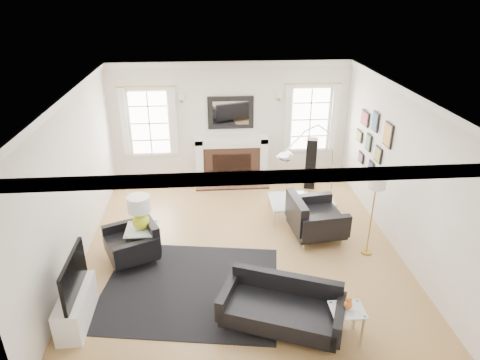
{
  "coord_description": "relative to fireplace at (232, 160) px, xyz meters",
  "views": [
    {
      "loc": [
        -0.54,
        -6.51,
        4.38
      ],
      "look_at": [
        0.0,
        0.3,
        1.19
      ],
      "focal_mm": 32.0,
      "sensor_mm": 36.0,
      "label": 1
    }
  ],
  "objects": [
    {
      "name": "window_right",
      "position": [
        1.85,
        0.16,
        0.92
      ],
      "size": [
        1.24,
        0.15,
        1.62
      ],
      "color": "white",
      "rests_on": "back_wall"
    },
    {
      "name": "front_wall",
      "position": [
        0.0,
        -5.79,
        0.86
      ],
      "size": [
        5.5,
        0.04,
        2.8
      ],
      "primitive_type": "cube",
      "color": "white",
      "rests_on": "floor"
    },
    {
      "name": "arc_floor_lamp",
      "position": [
        1.37,
        -2.05,
        0.58
      ],
      "size": [
        1.47,
        1.36,
        2.08
      ],
      "color": "silver",
      "rests_on": "floor"
    },
    {
      "name": "side_table_left",
      "position": [
        -1.7,
        -3.01,
        -0.07
      ],
      "size": [
        0.53,
        0.53,
        0.59
      ],
      "color": "silver",
      "rests_on": "floor"
    },
    {
      "name": "nesting_table",
      "position": [
        1.21,
        -5.08,
        -0.17
      ],
      "size": [
        0.44,
        0.37,
        0.49
      ],
      "color": "silver",
      "rests_on": "floor"
    },
    {
      "name": "gourd_lamp",
      "position": [
        -1.7,
        -3.01,
        0.39
      ],
      "size": [
        0.38,
        0.38,
        0.61
      ],
      "color": "#C7DA1B",
      "rests_on": "side_table_left"
    },
    {
      "name": "tv_unit",
      "position": [
        -2.44,
        -4.49,
        -0.21
      ],
      "size": [
        0.35,
        1.0,
        1.09
      ],
      "color": "white",
      "rests_on": "floor"
    },
    {
      "name": "stick_floor_lamp",
      "position": [
        2.2,
        -3.17,
        0.79
      ],
      "size": [
        0.31,
        0.31,
        1.54
      ],
      "color": "#A98A3B",
      "rests_on": "floor"
    },
    {
      "name": "crown_molding",
      "position": [
        0.0,
        -2.79,
        2.2
      ],
      "size": [
        5.5,
        6.0,
        0.12
      ],
      "primitive_type": "cube",
      "color": "white",
      "rests_on": "back_wall"
    },
    {
      "name": "window_left",
      "position": [
        -1.85,
        0.16,
        0.92
      ],
      "size": [
        1.24,
        0.15,
        1.62
      ],
      "color": "white",
      "rests_on": "back_wall"
    },
    {
      "name": "gallery_wall",
      "position": [
        2.72,
        -1.5,
        0.99
      ],
      "size": [
        0.04,
        1.73,
        1.29
      ],
      "color": "black",
      "rests_on": "right_wall"
    },
    {
      "name": "sofa",
      "position": [
        0.41,
        -4.76,
        -0.25
      ],
      "size": [
        1.82,
        1.31,
        0.54
      ],
      "color": "black",
      "rests_on": "floor"
    },
    {
      "name": "speaker_tower",
      "position": [
        1.79,
        -0.46,
        0.05
      ],
      "size": [
        0.29,
        0.29,
        1.19
      ],
      "primitive_type": "cube",
      "rotation": [
        0.0,
        0.0,
        -0.27
      ],
      "color": "black",
      "rests_on": "floor"
    },
    {
      "name": "back_wall",
      "position": [
        0.0,
        0.21,
        0.86
      ],
      "size": [
        5.5,
        0.04,
        2.8
      ],
      "primitive_type": "cube",
      "color": "white",
      "rests_on": "floor"
    },
    {
      "name": "left_wall",
      "position": [
        -2.75,
        -2.79,
        0.86
      ],
      "size": [
        0.04,
        6.0,
        2.8
      ],
      "primitive_type": "cube",
      "color": "white",
      "rests_on": "floor"
    },
    {
      "name": "fireplace",
      "position": [
        0.0,
        0.0,
        0.0
      ],
      "size": [
        1.7,
        0.69,
        1.11
      ],
      "color": "white",
      "rests_on": "floor"
    },
    {
      "name": "mantel_mirror",
      "position": [
        0.0,
        0.16,
        1.11
      ],
      "size": [
        1.05,
        0.07,
        0.75
      ],
      "color": "black",
      "rests_on": "back_wall"
    },
    {
      "name": "area_rug",
      "position": [
        -0.89,
        -3.88,
        -0.54
      ],
      "size": [
        3.02,
        2.64,
        0.01
      ],
      "primitive_type": "cube",
      "rotation": [
        0.0,
        0.0,
        -0.16
      ],
      "color": "black",
      "rests_on": "floor"
    },
    {
      "name": "floor",
      "position": [
        0.0,
        -2.79,
        -0.54
      ],
      "size": [
        6.0,
        6.0,
        0.0
      ],
      "primitive_type": "plane",
      "color": "#A57E45",
      "rests_on": "ground"
    },
    {
      "name": "ceiling",
      "position": [
        0.0,
        -2.79,
        2.26
      ],
      "size": [
        5.5,
        6.0,
        0.02
      ],
      "primitive_type": "cube",
      "color": "white",
      "rests_on": "back_wall"
    },
    {
      "name": "orange_vase",
      "position": [
        1.21,
        -5.08,
        0.04
      ],
      "size": [
        0.11,
        0.11,
        0.18
      ],
      "color": "#D0621A",
      "rests_on": "nesting_table"
    },
    {
      "name": "right_wall",
      "position": [
        2.75,
        -2.79,
        0.86
      ],
      "size": [
        0.04,
        6.0,
        2.8
      ],
      "primitive_type": "cube",
      "color": "white",
      "rests_on": "floor"
    },
    {
      "name": "coffee_table",
      "position": [
        1.08,
        -1.79,
        -0.2
      ],
      "size": [
        0.83,
        0.83,
        0.37
      ],
      "color": "silver",
      "rests_on": "floor"
    },
    {
      "name": "armchair_right",
      "position": [
        1.36,
        -2.58,
        -0.16
      ],
      "size": [
        1.03,
        1.12,
        0.69
      ],
      "color": "black",
      "rests_on": "floor"
    },
    {
      "name": "armchair_left",
      "position": [
        -1.85,
        -3.04,
        -0.21
      ],
      "size": [
        1.06,
        1.12,
        0.59
      ],
      "color": "black",
      "rests_on": "floor"
    }
  ]
}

